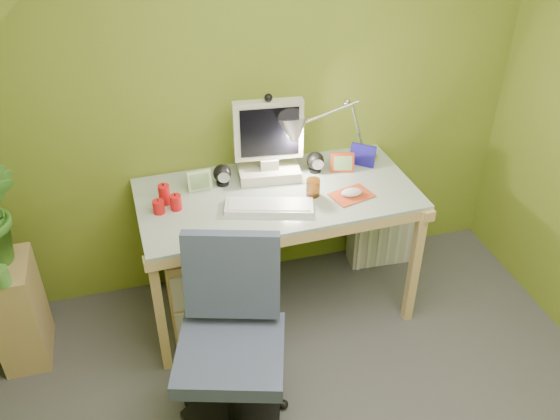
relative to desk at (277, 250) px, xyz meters
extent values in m
cube|color=olive|center=(-0.05, 0.37, 0.80)|extent=(3.20, 0.01, 2.40)
cube|color=white|center=(-0.08, -0.14, 0.42)|extent=(0.48, 0.27, 0.02)
cube|color=#B73D1C|center=(0.38, -0.14, 0.41)|extent=(0.25, 0.21, 0.01)
ellipsoid|color=silver|center=(0.38, -0.14, 0.42)|extent=(0.12, 0.08, 0.04)
cylinder|color=brown|center=(0.18, -0.08, 0.45)|extent=(0.08, 0.08, 0.10)
cube|color=#B73613|center=(0.42, 0.12, 0.46)|extent=(0.13, 0.05, 0.11)
cube|color=navy|center=(0.56, 0.16, 0.47)|extent=(0.13, 0.11, 0.13)
cube|color=#B6D693|center=(-0.40, 0.14, 0.46)|extent=(0.13, 0.03, 0.11)
cube|color=tan|center=(-1.45, -0.03, -0.09)|extent=(0.23, 0.36, 0.63)
cylinder|color=#54993F|center=(-1.43, -0.18, 0.27)|extent=(0.09, 0.09, 0.10)
cube|color=silver|center=(0.77, 0.23, -0.20)|extent=(0.41, 0.18, 0.40)
camera|label=1|loc=(-0.70, -2.63, 2.15)|focal=38.00mm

